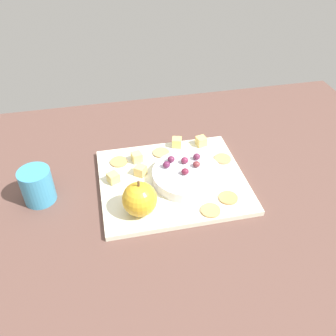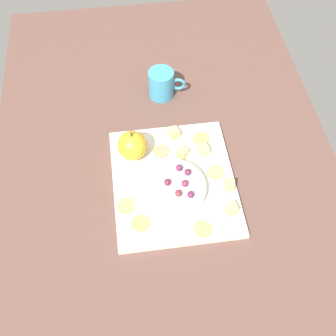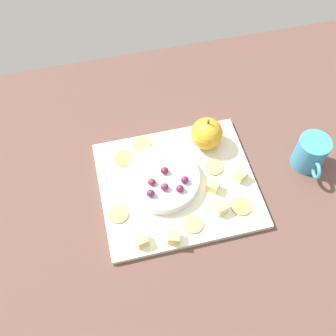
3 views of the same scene
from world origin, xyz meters
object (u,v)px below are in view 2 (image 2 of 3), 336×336
object	(u,v)px
apple_whole	(132,146)
grape_0	(167,182)
grape_4	(179,168)
grape_2	(185,183)
cracker_4	(126,206)
grape_5	(178,193)
cheese_cube_1	(231,209)
cheese_cube_4	(203,150)
cracker_2	(140,223)
cracker_0	(203,229)
cheese_cube_2	(174,133)
serving_dish	(173,189)
cheese_cube_3	(229,185)
grape_1	(188,172)
cheese_cube_0	(182,153)
cracker_1	(201,138)
platter	(174,182)
cracker_5	(215,173)
cup	(162,84)
grape_3	(191,195)
cracker_3	(161,151)

from	to	relation	value
apple_whole	grape_0	size ratio (longest dim) A/B	4.22
grape_4	grape_2	bearing A→B (deg)	8.38
cracker_4	grape_5	xyz separation A→B (cm)	(0.15, 12.07, 2.99)
apple_whole	cheese_cube_1	bearing A→B (deg)	46.85
cheese_cube_4	cracker_2	bearing A→B (deg)	-44.70
cheese_cube_4	cracker_0	xyz separation A→B (cm)	(20.91, -3.91, -0.98)
cheese_cube_2	grape_0	xyz separation A→B (cm)	(16.00, -3.72, 2.08)
serving_dish	cracker_4	world-z (taller)	serving_dish
cheese_cube_3	cracker_0	size ratio (longest dim) A/B	0.56
grape_5	cheese_cube_3	bearing A→B (deg)	98.20
grape_1	grape_5	distance (cm)	6.11
cheese_cube_0	cracker_2	bearing A→B (deg)	-34.68
grape_2	grape_4	bearing A→B (deg)	-171.62
cheese_cube_4	grape_2	xyz separation A→B (cm)	(10.49, -6.35, 2.12)
grape_2	cheese_cube_4	bearing A→B (deg)	148.79
cheese_cube_3	cracker_0	bearing A→B (deg)	-38.87
grape_2	grape_4	size ratio (longest dim) A/B	1.00
cheese_cube_0	cracker_4	size ratio (longest dim) A/B	0.56
cracker_1	grape_2	bearing A→B (deg)	-24.05
grape_1	grape_2	xyz separation A→B (cm)	(3.01, -1.12, 0.02)
cheese_cube_2	grape_5	xyz separation A→B (cm)	(19.23, -1.65, 2.02)
serving_dish	platter	bearing A→B (deg)	167.17
cracker_5	grape_2	xyz separation A→B (cm)	(4.05, -8.15, 3.10)
cheese_cube_0	grape_2	distance (cm)	10.66
grape_1	cup	xyz separation A→B (cm)	(-30.28, -2.25, -0.53)
grape_0	serving_dish	bearing A→B (deg)	56.60
cheese_cube_4	grape_3	xyz separation A→B (cm)	(13.63, -5.55, 2.12)
cheese_cube_0	grape_1	distance (cm)	7.68
cracker_2	cracker_0	bearing A→B (deg)	76.30
cracker_2	cracker_5	xyz separation A→B (cm)	(-11.17, 19.22, 0.00)
cheese_cube_3	grape_2	xyz separation A→B (cm)	(-0.58, -10.37, 2.12)
serving_dish	cracker_5	size ratio (longest dim) A/B	3.80
cheese_cube_0	cracker_4	distance (cm)	19.56
cheese_cube_0	grape_3	size ratio (longest dim) A/B	1.36
cracker_4	grape_5	size ratio (longest dim) A/B	2.45
cheese_cube_1	cracker_4	size ratio (longest dim) A/B	0.56
serving_dish	cheese_cube_1	world-z (taller)	serving_dish
cheese_cube_0	cup	size ratio (longest dim) A/B	0.23
apple_whole	serving_dish	bearing A→B (deg)	33.91
cracker_4	grape_4	distance (cm)	15.15
grape_5	grape_4	bearing A→B (deg)	170.24
cheese_cube_4	grape_1	distance (cm)	9.37
apple_whole	grape_0	bearing A→B (deg)	31.71
platter	cheese_cube_2	bearing A→B (deg)	172.10
platter	cracker_3	size ratio (longest dim) A/B	7.92
cracker_2	grape_1	xyz separation A→B (cm)	(-10.13, 12.20, 3.08)
apple_whole	grape_1	world-z (taller)	apple_whole
cracker_3	cup	size ratio (longest dim) A/B	0.42
cracker_1	cracker_3	size ratio (longest dim) A/B	1.00
cracker_2	grape_5	bearing A→B (deg)	117.40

